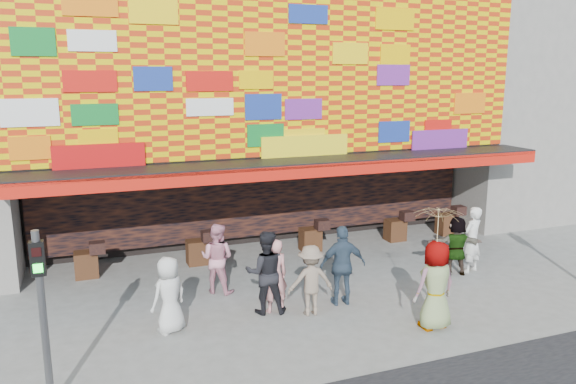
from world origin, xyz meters
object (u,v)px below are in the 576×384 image
object	(u,v)px
ped_g	(436,285)
ped_b	(275,276)
ped_i	(217,258)
ped_d	(311,280)
ped_h	(472,239)
ped_c	(266,272)
ped_f	(456,246)
ped_a	(169,295)
parasol	(439,230)
ped_e	(343,265)
signal_left	(42,300)

from	to	relation	value
ped_g	ped_b	bearing A→B (deg)	-36.66
ped_i	ped_d	bearing A→B (deg)	166.63
ped_h	ped_g	bearing A→B (deg)	20.98
ped_c	ped_f	size ratio (longest dim) A/B	1.19
ped_d	ped_a	bearing A→B (deg)	0.79
ped_d	parasol	bearing A→B (deg)	149.21
ped_a	ped_e	xyz separation A→B (m)	(4.03, 0.04, 0.13)
ped_c	ped_g	bearing A→B (deg)	161.44
signal_left	ped_d	world-z (taller)	signal_left
ped_e	ped_i	world-z (taller)	ped_e
ped_f	ped_g	world-z (taller)	ped_g
ped_e	parasol	xyz separation A→B (m)	(1.27, -1.85, 1.23)
signal_left	ped_i	bearing A→B (deg)	45.85
ped_f	ped_c	bearing A→B (deg)	23.00
ped_d	ped_f	size ratio (longest dim) A/B	1.00
ped_a	ped_h	bearing A→B (deg)	158.00
ped_g	ped_i	world-z (taller)	ped_g
ped_a	ped_d	xyz separation A→B (m)	(3.11, -0.23, -0.02)
ped_d	ped_h	world-z (taller)	ped_h
ped_a	ped_h	world-z (taller)	ped_h
ped_d	ped_c	bearing A→B (deg)	-21.62
ped_a	parasol	distance (m)	5.77
ped_c	ped_f	bearing A→B (deg)	-159.82
ped_a	ped_b	distance (m)	2.41
ped_a	ped_b	xyz separation A→B (m)	(2.41, 0.20, 0.04)
signal_left	ped_a	xyz separation A→B (m)	(2.27, 2.04, -1.04)
signal_left	ped_g	size ratio (longest dim) A/B	1.55
ped_c	parasol	xyz separation A→B (m)	(3.10, -2.04, 1.22)
ped_b	ped_h	bearing A→B (deg)	-179.09
signal_left	ped_f	world-z (taller)	signal_left
ped_e	ped_d	bearing A→B (deg)	23.24
ped_h	ped_e	bearing A→B (deg)	-9.93
ped_h	ped_d	bearing A→B (deg)	-8.80
ped_c	ped_e	world-z (taller)	ped_c
ped_c	ped_h	bearing A→B (deg)	-160.02
ped_g	ped_h	xyz separation A→B (m)	(3.01, 2.60, -0.05)
ped_a	ped_g	xyz separation A→B (m)	(5.31, -1.81, 0.14)
ped_b	ped_i	bearing A→B (deg)	-64.43
ped_c	ped_e	size ratio (longest dim) A/B	1.01
ped_c	ped_d	world-z (taller)	ped_c
ped_b	ped_d	size ratio (longest dim) A/B	1.06
parasol	ped_a	bearing A→B (deg)	161.14
ped_a	ped_e	size ratio (longest dim) A/B	0.86
ped_e	parasol	bearing A→B (deg)	131.60
ped_a	ped_g	bearing A→B (deg)	133.74
signal_left	ped_g	bearing A→B (deg)	1.74
ped_a	ped_i	xyz separation A→B (m)	(1.46, 1.81, 0.06)
signal_left	parasol	bearing A→B (deg)	1.74
ped_a	ped_d	world-z (taller)	ped_a
parasol	ped_b	bearing A→B (deg)	145.32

